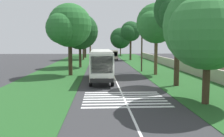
% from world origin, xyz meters
% --- Properties ---
extents(ground, '(160.00, 160.00, 0.00)m').
position_xyz_m(ground, '(0.00, 0.00, 0.00)').
color(ground, '#333335').
extents(grass_verge_left, '(120.00, 8.00, 0.04)m').
position_xyz_m(grass_verge_left, '(15.00, 8.20, 0.02)').
color(grass_verge_left, '#235623').
rests_on(grass_verge_left, ground).
extents(grass_verge_right, '(120.00, 8.00, 0.04)m').
position_xyz_m(grass_verge_right, '(15.00, -8.20, 0.02)').
color(grass_verge_right, '#235623').
rests_on(grass_verge_right, ground).
extents(centre_line, '(110.00, 0.16, 0.01)m').
position_xyz_m(centre_line, '(15.00, 0.00, 0.00)').
color(centre_line, silver).
rests_on(centre_line, ground).
extents(coach_bus, '(11.16, 2.62, 3.73)m').
position_xyz_m(coach_bus, '(5.69, 1.80, 2.15)').
color(coach_bus, silver).
rests_on(coach_bus, ground).
extents(zebra_crossing, '(5.85, 6.80, 0.01)m').
position_xyz_m(zebra_crossing, '(-4.38, 0.00, 0.00)').
color(zebra_crossing, silver).
rests_on(zebra_crossing, ground).
extents(trailing_car_0, '(4.30, 1.78, 1.43)m').
position_xyz_m(trailing_car_0, '(22.62, 2.00, 0.67)').
color(trailing_car_0, '#B21E1E').
rests_on(trailing_car_0, ground).
extents(trailing_car_1, '(4.30, 1.78, 1.43)m').
position_xyz_m(trailing_car_1, '(31.94, 1.68, 0.67)').
color(trailing_car_1, gray).
rests_on(trailing_car_1, ground).
extents(trailing_minibus_0, '(6.00, 2.14, 2.53)m').
position_xyz_m(trailing_minibus_0, '(42.65, -1.83, 1.55)').
color(trailing_minibus_0, '#BFB299').
rests_on(trailing_minibus_0, ground).
extents(roadside_tree_left_0, '(5.56, 4.71, 7.79)m').
position_xyz_m(roadside_tree_left_0, '(52.54, 6.34, 5.33)').
color(roadside_tree_left_0, '#3D2D1E').
rests_on(roadside_tree_left_0, grass_verge_left).
extents(roadside_tree_left_1, '(8.18, 6.70, 10.02)m').
position_xyz_m(roadside_tree_left_1, '(22.29, 5.71, 6.51)').
color(roadside_tree_left_1, '#3D2D1E').
rests_on(roadside_tree_left_1, grass_verge_left).
extents(roadside_tree_left_2, '(9.02, 7.48, 11.20)m').
position_xyz_m(roadside_tree_left_2, '(43.96, 6.38, 7.29)').
color(roadside_tree_left_2, '#4C3826').
rests_on(roadside_tree_left_2, grass_verge_left).
extents(roadside_tree_left_3, '(5.90, 5.17, 10.62)m').
position_xyz_m(roadside_tree_left_3, '(63.55, 5.15, 7.91)').
color(roadside_tree_left_3, brown).
rests_on(roadside_tree_left_3, grass_verge_left).
extents(roadside_tree_left_4, '(7.19, 6.09, 10.05)m').
position_xyz_m(roadside_tree_left_4, '(10.67, 6.30, 6.87)').
color(roadside_tree_left_4, '#3D2D1E').
rests_on(roadside_tree_left_4, grass_verge_left).
extents(roadside_tree_right_0, '(6.91, 5.78, 10.21)m').
position_xyz_m(roadside_tree_right_0, '(10.80, -5.91, 7.21)').
color(roadside_tree_right_0, brown).
rests_on(roadside_tree_right_0, grass_verge_right).
extents(roadside_tree_right_1, '(5.89, 5.12, 10.59)m').
position_xyz_m(roadside_tree_right_1, '(1.55, -6.11, 7.90)').
color(roadside_tree_right_1, '#3D2D1E').
rests_on(roadside_tree_right_1, grass_verge_right).
extents(roadside_tree_right_2, '(8.53, 6.74, 9.20)m').
position_xyz_m(roadside_tree_right_2, '(-6.41, -5.75, 5.70)').
color(roadside_tree_right_2, '#3D2D1E').
rests_on(roadside_tree_right_2, grass_verge_right).
extents(roadside_tree_right_3, '(6.58, 5.37, 10.18)m').
position_xyz_m(roadside_tree_right_3, '(41.25, -6.13, 7.40)').
color(roadside_tree_right_3, '#3D2D1E').
rests_on(roadside_tree_right_3, grass_verge_right).
extents(roadside_tree_right_4, '(8.44, 7.32, 9.78)m').
position_xyz_m(roadside_tree_right_4, '(63.63, -5.44, 5.99)').
color(roadside_tree_right_4, brown).
rests_on(roadside_tree_right_4, grass_verge_right).
extents(utility_pole, '(0.24, 1.40, 7.78)m').
position_xyz_m(utility_pole, '(14.98, -4.77, 4.07)').
color(utility_pole, '#473828').
rests_on(utility_pole, grass_verge_right).
extents(roadside_wall, '(70.00, 0.40, 1.54)m').
position_xyz_m(roadside_wall, '(20.00, -11.60, 0.81)').
color(roadside_wall, '#B2A893').
rests_on(roadside_wall, grass_verge_right).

